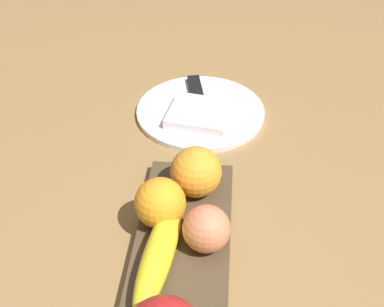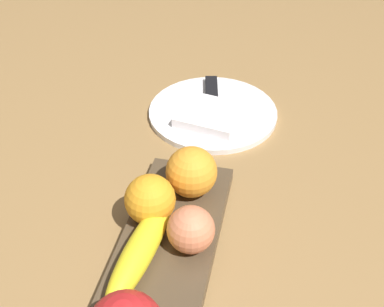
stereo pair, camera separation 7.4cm
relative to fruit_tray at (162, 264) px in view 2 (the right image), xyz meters
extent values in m
plane|color=olive|center=(0.03, 0.03, -0.01)|extent=(2.40, 2.40, 0.00)
cube|color=#4B3B28|center=(0.00, 0.00, 0.00)|extent=(0.39, 0.13, 0.02)
ellipsoid|color=yellow|center=(0.00, -0.03, 0.03)|extent=(0.19, 0.06, 0.04)
sphere|color=orange|center=(-0.07, -0.03, 0.05)|extent=(0.07, 0.07, 0.07)
sphere|color=orange|center=(-0.13, 0.01, 0.05)|extent=(0.08, 0.08, 0.08)
sphere|color=#D67A54|center=(-0.03, 0.03, 0.04)|extent=(0.06, 0.06, 0.06)
cylinder|color=white|center=(-0.37, 0.00, -0.01)|extent=(0.24, 0.24, 0.01)
cube|color=white|center=(-0.33, 0.00, 0.01)|extent=(0.12, 0.12, 0.02)
cube|color=silver|center=(-0.37, 0.00, 0.00)|extent=(0.15, 0.05, 0.00)
cube|color=black|center=(-0.42, -0.01, 0.01)|extent=(0.09, 0.04, 0.01)
camera|label=1|loc=(0.38, 0.05, 0.51)|focal=44.65mm
camera|label=2|loc=(0.37, 0.12, 0.51)|focal=44.65mm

